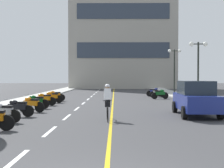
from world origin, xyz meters
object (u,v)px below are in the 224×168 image
motorcycle_6 (36,101)px  motorcycle_10 (160,94)px  motorcycle_3 (2,112)px  motorcycle_9 (55,96)px  cyclist_rider (107,101)px  motorcycle_8 (52,97)px  street_lamp_far (174,61)px  motorcycle_5 (31,104)px  motorcycle_12 (154,92)px  motorcycle_7 (44,99)px  motorcycle_11 (158,93)px  parked_car_near (196,98)px  motorcycle_4 (17,108)px  street_lamp_mid (198,57)px

motorcycle_6 → motorcycle_10: size_ratio=1.03×
motorcycle_3 → motorcycle_9: (-0.03, 11.77, 0.00)m
motorcycle_9 → cyclist_rider: (4.66, -11.01, 0.41)m
motorcycle_6 → motorcycle_8: bearing=88.2°
street_lamp_far → motorcycle_10: street_lamp_far is taller
motorcycle_6 → cyclist_rider: (4.68, -5.07, 0.41)m
motorcycle_9 → cyclist_rider: cyclist_rider is taller
street_lamp_far → motorcycle_5: size_ratio=3.01×
motorcycle_5 → motorcycle_9: size_ratio=0.97×
motorcycle_12 → cyclist_rider: (-4.43, -17.34, 0.41)m
motorcycle_3 → motorcycle_9: 11.77m
motorcycle_3 → motorcycle_7: (-0.03, 7.95, 0.00)m
motorcycle_11 → motorcycle_12: same height
parked_car_near → motorcycle_8: parked_car_near is taller
motorcycle_3 → motorcycle_7: size_ratio=0.99×
motorcycle_7 → motorcycle_11: 12.62m
motorcycle_7 → motorcycle_9: (0.00, 3.82, 0.00)m
motorcycle_6 → motorcycle_8: same height
motorcycle_8 → cyclist_rider: (4.54, -9.29, 0.41)m
motorcycle_11 → cyclist_rider: cyclist_rider is taller
motorcycle_3 → motorcycle_5: bearing=87.8°
motorcycle_11 → motorcycle_5: bearing=-125.7°
cyclist_rider → motorcycle_5: bearing=143.7°
motorcycle_8 → parked_car_near: bearing=-39.6°
motorcycle_4 → motorcycle_12: 18.49m
motorcycle_12 → cyclist_rider: cyclist_rider is taller
street_lamp_mid → motorcycle_5: (-11.41, -6.74, -3.11)m
motorcycle_6 → motorcycle_11: same height
motorcycle_3 → motorcycle_12: size_ratio=1.00×
motorcycle_5 → motorcycle_11: (9.02, 12.54, 0.00)m
street_lamp_mid → street_lamp_far: street_lamp_far is taller
parked_car_near → motorcycle_12: (-0.13, 15.58, -0.44)m
motorcycle_4 → motorcycle_11: bearing=58.0°
motorcycle_3 → motorcycle_11: (9.17, 16.60, 0.00)m
motorcycle_6 → motorcycle_3: bearing=-89.6°
motorcycle_5 → parked_car_near: bearing=-9.6°
street_lamp_far → motorcycle_8: 15.93m
motorcycle_12 → motorcycle_7: bearing=-131.8°
motorcycle_9 → motorcycle_3: bearing=-89.9°
motorcycle_3 → motorcycle_12: 20.24m
motorcycle_4 → parked_car_near: bearing=3.5°
parked_car_near → motorcycle_9: bearing=134.9°
parked_car_near → motorcycle_10: (-0.08, 11.98, -0.44)m
motorcycle_3 → motorcycle_6: bearing=90.4°
street_lamp_mid → motorcycle_11: 7.01m
motorcycle_3 → motorcycle_4: size_ratio=0.99×
motorcycle_9 → motorcycle_10: 9.54m
street_lamp_far → street_lamp_mid: bearing=-90.2°
street_lamp_far → motorcycle_6: street_lamp_far is taller
street_lamp_far → motorcycle_4: 22.16m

